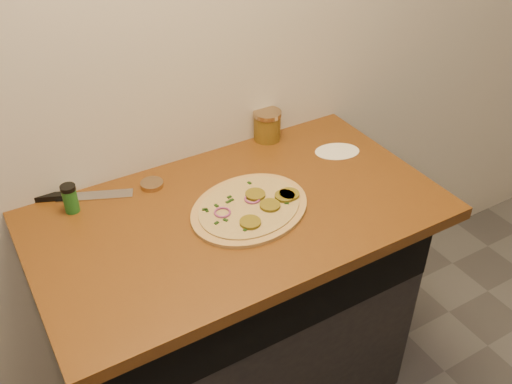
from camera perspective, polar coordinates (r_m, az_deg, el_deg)
cabinet at (r=2.02m, az=-2.04°, el=-11.85°), size 1.10×0.60×0.86m
countertop at (r=1.69m, az=-1.86°, el=-2.20°), size 1.20×0.70×0.04m
pizza at (r=1.67m, az=-0.52°, el=-1.54°), size 0.47×0.47×0.03m
chefs_knife at (r=1.81m, az=-18.36°, el=-0.45°), size 0.32×0.16×0.02m
mason_jar_lid at (r=1.79m, az=-10.37°, el=0.77°), size 0.09×0.09×0.02m
salsa_jar at (r=1.99m, az=1.12°, el=6.69°), size 0.10×0.10×0.11m
spice_shaker at (r=1.73m, az=-18.09°, el=-0.61°), size 0.04×0.04×0.09m
flour_spill at (r=1.96m, az=8.12°, el=4.05°), size 0.20×0.20×0.00m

